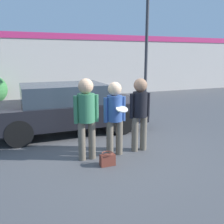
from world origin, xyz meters
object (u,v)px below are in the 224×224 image
at_px(person_left, 86,112).
at_px(street_lamp, 154,16).
at_px(person_right, 140,109).
at_px(person_middle_with_frisbee, 115,113).
at_px(handbag, 107,159).
at_px(parked_car_near, 66,108).

relative_size(person_left, street_lamp, 0.29).
bearing_deg(person_right, street_lamp, 56.33).
relative_size(person_middle_with_frisbee, street_lamp, 0.27).
xyz_separation_m(street_lamp, handbag, (-3.61, -4.48, -3.51)).
xyz_separation_m(person_left, parked_car_near, (0.01, 2.13, -0.31)).
height_order(person_middle_with_frisbee, handbag, person_middle_with_frisbee).
xyz_separation_m(parked_car_near, street_lamp, (3.89, 1.90, 2.94)).
distance_m(person_middle_with_frisbee, handbag, 1.00).
distance_m(street_lamp, handbag, 6.75).
bearing_deg(handbag, person_left, 121.66).
bearing_deg(person_left, handbag, -58.34).
bearing_deg(parked_car_near, person_left, -90.28).
height_order(person_middle_with_frisbee, person_right, person_right).
bearing_deg(parked_car_near, person_right, -59.18).
bearing_deg(person_middle_with_frisbee, person_left, -179.61).
distance_m(person_left, person_right, 1.25).
distance_m(person_middle_with_frisbee, parked_car_near, 2.22).
distance_m(person_right, parked_car_near, 2.43).
bearing_deg(parked_car_near, person_middle_with_frisbee, -73.83).
distance_m(person_middle_with_frisbee, street_lamp, 5.84).
xyz_separation_m(person_middle_with_frisbee, street_lamp, (3.27, 4.02, 2.70)).
relative_size(person_left, person_right, 1.02).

